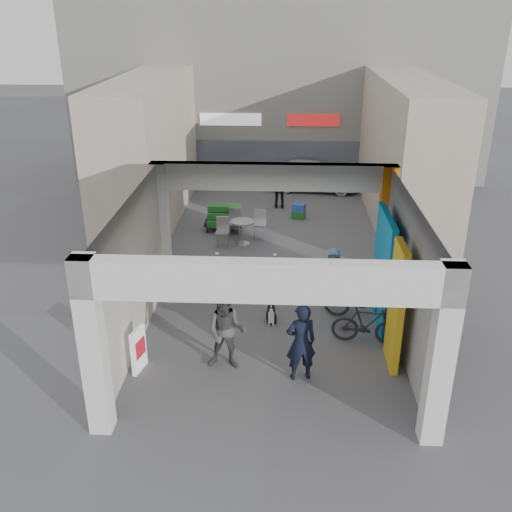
# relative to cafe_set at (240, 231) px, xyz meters

# --- Properties ---
(ground) EXTENTS (90.00, 90.00, 0.00)m
(ground) POSITION_rel_cafe_set_xyz_m (1.15, -5.34, -0.34)
(ground) COLOR #535357
(ground) RESTS_ON ground
(arcade_canopy) EXTENTS (6.40, 6.45, 6.40)m
(arcade_canopy) POSITION_rel_cafe_set_xyz_m (1.69, -6.16, 1.96)
(arcade_canopy) COLOR silver
(arcade_canopy) RESTS_ON ground
(far_building) EXTENTS (18.00, 4.08, 8.00)m
(far_building) POSITION_rel_cafe_set_xyz_m (1.15, 8.65, 3.65)
(far_building) COLOR silver
(far_building) RESTS_ON ground
(plaza_bldg_left) EXTENTS (2.00, 9.00, 5.00)m
(plaza_bldg_left) POSITION_rel_cafe_set_xyz_m (-3.35, 2.16, 2.16)
(plaza_bldg_left) COLOR #B9B099
(plaza_bldg_left) RESTS_ON ground
(plaza_bldg_right) EXTENTS (2.00, 9.00, 5.00)m
(plaza_bldg_right) POSITION_rel_cafe_set_xyz_m (5.65, 2.16, 2.16)
(plaza_bldg_right) COLOR #B9B099
(plaza_bldg_right) RESTS_ON ground
(bollard_left) EXTENTS (0.09, 0.09, 0.81)m
(bollard_left) POSITION_rel_cafe_set_xyz_m (-0.41, -3.00, 0.07)
(bollard_left) COLOR #999BA1
(bollard_left) RESTS_ON ground
(bollard_center) EXTENTS (0.09, 0.09, 0.82)m
(bollard_center) POSITION_rel_cafe_set_xyz_m (1.23, -3.04, 0.07)
(bollard_center) COLOR #999BA1
(bollard_center) RESTS_ON ground
(bollard_right) EXTENTS (0.09, 0.09, 0.98)m
(bollard_right) POSITION_rel_cafe_set_xyz_m (2.80, -3.05, 0.15)
(bollard_right) COLOR #999BA1
(bollard_right) RESTS_ON ground
(advert_board_near) EXTENTS (0.22, 0.55, 1.00)m
(advert_board_near) POSITION_rel_cafe_set_xyz_m (-1.60, -7.47, 0.17)
(advert_board_near) COLOR white
(advert_board_near) RESTS_ON ground
(advert_board_far) EXTENTS (0.14, 0.56, 1.00)m
(advert_board_far) POSITION_rel_cafe_set_xyz_m (-1.60, -4.08, 0.17)
(advert_board_far) COLOR white
(advert_board_far) RESTS_ON ground
(cafe_set) EXTENTS (1.59, 1.29, 0.96)m
(cafe_set) POSITION_rel_cafe_set_xyz_m (0.00, 0.00, 0.00)
(cafe_set) COLOR #A0A1A5
(cafe_set) RESTS_ON ground
(produce_stand) EXTENTS (1.32, 0.72, 0.87)m
(produce_stand) POSITION_rel_cafe_set_xyz_m (-0.62, 0.89, 0.00)
(produce_stand) COLOR black
(produce_stand) RESTS_ON ground
(crate_stack) EXTENTS (0.54, 0.47, 0.56)m
(crate_stack) POSITION_rel_cafe_set_xyz_m (2.01, 2.25, -0.06)
(crate_stack) COLOR #1A5C23
(crate_stack) RESTS_ON ground
(border_collie) EXTENTS (0.22, 0.43, 0.60)m
(border_collie) POSITION_rel_cafe_set_xyz_m (1.18, -5.38, -0.10)
(border_collie) COLOR black
(border_collie) RESTS_ON ground
(man_with_dog) EXTENTS (0.72, 0.56, 1.75)m
(man_with_dog) POSITION_rel_cafe_set_xyz_m (1.84, -7.60, 0.53)
(man_with_dog) COLOR black
(man_with_dog) RESTS_ON ground
(man_back_turned) EXTENTS (0.90, 0.73, 1.76)m
(man_back_turned) POSITION_rel_cafe_set_xyz_m (0.26, -7.26, 0.54)
(man_back_turned) COLOR #444346
(man_back_turned) RESTS_ON ground
(man_elderly) EXTENTS (0.77, 0.56, 1.46)m
(man_elderly) POSITION_rel_cafe_set_xyz_m (2.77, -4.02, 0.39)
(man_elderly) COLOR #5783AA
(man_elderly) RESTS_ON ground
(man_crates) EXTENTS (0.97, 0.42, 1.64)m
(man_crates) POSITION_rel_cafe_set_xyz_m (1.30, 3.43, 0.48)
(man_crates) COLOR black
(man_crates) RESTS_ON ground
(bicycle_front) EXTENTS (2.07, 1.20, 1.03)m
(bicycle_front) POSITION_rel_cafe_set_xyz_m (3.44, -5.09, 0.17)
(bicycle_front) COLOR black
(bicycle_front) RESTS_ON ground
(bicycle_rear) EXTENTS (1.68, 0.67, 0.98)m
(bicycle_rear) POSITION_rel_cafe_set_xyz_m (3.41, -6.16, 0.15)
(bicycle_rear) COLOR black
(bicycle_rear) RESTS_ON ground
(white_van) EXTENTS (4.02, 1.98, 1.32)m
(white_van) POSITION_rel_cafe_set_xyz_m (2.64, 5.81, 0.32)
(white_van) COLOR silver
(white_van) RESTS_ON ground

